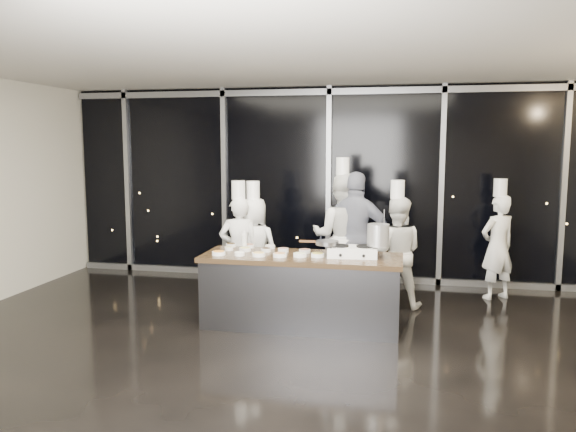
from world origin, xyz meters
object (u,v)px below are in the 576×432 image
Objects in this scene: chef_left at (253,248)px; chef_center at (342,236)px; stock_pot at (378,235)px; chef_right at (396,251)px; chef_far_left at (239,249)px; chef_side at (498,245)px; stove at (352,251)px; guest at (356,237)px; demo_counter at (301,291)px; frying_pan at (326,243)px.

chef_center is (1.24, 0.37, 0.16)m from chef_left.
stock_pot is 0.15× the size of chef_right.
chef_side is (3.62, 1.03, 0.01)m from chef_far_left.
guest reaches higher than stove.
chef_right reaches higher than chef_side.
guest reaches higher than chef_far_left.
demo_counter is 1.39m from chef_left.
demo_counter is 1.31× the size of guest.
chef_center is 0.26m from guest.
stove is 0.30× the size of chef_center.
frying_pan is 1.27m from guest.
chef_far_left reaches higher than frying_pan.
guest is (-0.05, 1.22, -0.03)m from stove.
chef_center is at bearing -19.12° from chef_right.
chef_center is (0.04, 1.36, -0.13)m from frying_pan.
chef_left is at bearing -19.57° from chef_side.
guest is at bearing 178.98° from chef_far_left.
demo_counter is at bearing 2.64° from chef_side.
chef_side is at bearing 38.59° from stove.
chef_far_left is (-1.04, 0.80, 0.34)m from demo_counter.
chef_right reaches higher than chef_far_left.
chef_right is at bearing 163.39° from chef_center.
chef_right is (0.56, -0.16, -0.15)m from guest.
stock_pot reaches higher than frying_pan.
chef_left is 3.56m from chef_side.
chef_left is 2.03m from chef_right.
stove is 1.81m from chef_left.
chef_left is 1.49m from guest.
chef_far_left is 1.51m from chef_center.
frying_pan is 0.27× the size of guest.
frying_pan is at bearing 53.30° from chef_right.
demo_counter is 1.36m from chef_far_left.
stove is 1.23× the size of frying_pan.
frying_pan is (0.31, 0.03, 0.61)m from demo_counter.
stove is 0.33m from frying_pan.
stove is at bearing 102.35° from guest.
chef_side is (2.58, 1.83, 0.34)m from demo_counter.
demo_counter is at bearing -179.00° from stove.
guest is at bearing 74.26° from frying_pan.
frying_pan is 0.28× the size of chef_far_left.
chef_right is (0.79, -0.29, -0.15)m from chef_center.
demo_counter is at bearing -178.52° from frying_pan.
demo_counter is 1.18m from stock_pot.
stove is at bearing 0.54° from frying_pan.
chef_right is at bearing 170.88° from chef_far_left.
stove is at bearing 138.60° from chef_far_left.
chef_left reaches higher than stove.
demo_counter is 4.94× the size of frying_pan.
stove is 1.37m from chef_center.
chef_side reaches higher than stock_pot.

